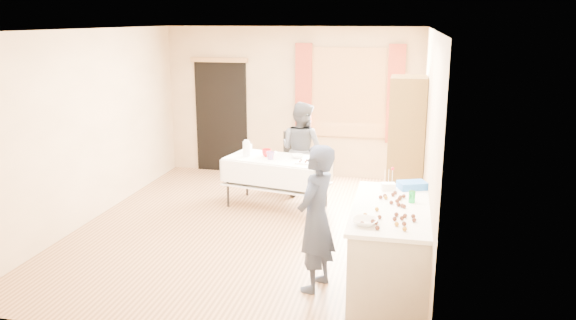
% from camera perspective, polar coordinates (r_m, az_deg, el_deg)
% --- Properties ---
extents(floor, '(4.50, 5.50, 0.02)m').
position_cam_1_polar(floor, '(7.61, -3.84, -6.95)').
color(floor, '#9E7047').
rests_on(floor, ground).
extents(ceiling, '(4.50, 5.50, 0.02)m').
position_cam_1_polar(ceiling, '(7.10, -4.20, 13.18)').
color(ceiling, white).
rests_on(ceiling, floor).
extents(wall_back, '(4.50, 0.02, 2.60)m').
position_cam_1_polar(wall_back, '(9.88, 0.41, 5.88)').
color(wall_back, tan).
rests_on(wall_back, floor).
extents(wall_front, '(4.50, 0.02, 2.60)m').
position_cam_1_polar(wall_front, '(4.74, -13.26, -3.81)').
color(wall_front, tan).
rests_on(wall_front, floor).
extents(wall_left, '(0.02, 5.50, 2.60)m').
position_cam_1_polar(wall_left, '(8.15, -19.49, 3.27)').
color(wall_left, tan).
rests_on(wall_left, floor).
extents(wall_right, '(0.02, 5.50, 2.60)m').
position_cam_1_polar(wall_right, '(6.97, 14.15, 1.91)').
color(wall_right, tan).
rests_on(wall_right, floor).
extents(window_frame, '(1.32, 0.06, 1.52)m').
position_cam_1_polar(window_frame, '(9.67, 6.22, 6.81)').
color(window_frame, olive).
rests_on(window_frame, wall_back).
extents(window_pane, '(1.20, 0.02, 1.40)m').
position_cam_1_polar(window_pane, '(9.65, 6.21, 6.80)').
color(window_pane, white).
rests_on(window_pane, wall_back).
extents(curtain_left, '(0.28, 0.06, 1.65)m').
position_cam_1_polar(curtain_left, '(9.73, 1.59, 6.93)').
color(curtain_left, maroon).
rests_on(curtain_left, wall_back).
extents(curtain_right, '(0.28, 0.06, 1.65)m').
position_cam_1_polar(curtain_right, '(9.57, 10.87, 6.56)').
color(curtain_right, maroon).
rests_on(curtain_right, wall_back).
extents(doorway, '(0.95, 0.04, 2.00)m').
position_cam_1_polar(doorway, '(10.24, -6.79, 4.38)').
color(doorway, black).
rests_on(doorway, floor).
extents(door_lintel, '(1.05, 0.06, 0.08)m').
position_cam_1_polar(door_lintel, '(10.09, -7.01, 10.06)').
color(door_lintel, olive).
rests_on(door_lintel, wall_back).
extents(cabinet, '(0.50, 0.60, 1.95)m').
position_cam_1_polar(cabinet, '(8.18, 11.89, 1.49)').
color(cabinet, brown).
rests_on(cabinet, floor).
extents(counter, '(0.80, 1.68, 0.91)m').
position_cam_1_polar(counter, '(5.87, 10.40, -8.91)').
color(counter, '#B9AF9C').
rests_on(counter, floor).
extents(party_table, '(1.61, 1.05, 0.75)m').
position_cam_1_polar(party_table, '(8.28, -1.12, -1.81)').
color(party_table, black).
rests_on(party_table, floor).
extents(chair, '(0.52, 0.52, 0.95)m').
position_cam_1_polar(chair, '(9.18, 0.94, -1.26)').
color(chair, black).
rests_on(chair, floor).
extents(girl, '(0.76, 0.67, 1.53)m').
position_cam_1_polar(girl, '(5.71, 2.86, -5.96)').
color(girl, '#21283E').
rests_on(girl, floor).
extents(woman, '(1.17, 1.14, 1.50)m').
position_cam_1_polar(woman, '(8.72, 1.38, 1.06)').
color(woman, black).
rests_on(woman, floor).
extents(soda_can, '(0.08, 0.08, 0.12)m').
position_cam_1_polar(soda_can, '(5.85, 12.48, -3.67)').
color(soda_can, green).
rests_on(soda_can, counter).
extents(mixing_bowl, '(0.30, 0.30, 0.06)m').
position_cam_1_polar(mixing_bowl, '(5.18, 7.83, -6.23)').
color(mixing_bowl, white).
rests_on(mixing_bowl, counter).
extents(foam_block, '(0.17, 0.13, 0.08)m').
position_cam_1_polar(foam_block, '(6.22, 10.13, -2.68)').
color(foam_block, white).
rests_on(foam_block, counter).
extents(blue_basket, '(0.35, 0.30, 0.08)m').
position_cam_1_polar(blue_basket, '(6.32, 12.50, -2.52)').
color(blue_basket, blue).
rests_on(blue_basket, counter).
extents(pitcher, '(0.14, 0.14, 0.22)m').
position_cam_1_polar(pitcher, '(8.30, -4.23, 1.14)').
color(pitcher, silver).
rests_on(pitcher, party_table).
extents(cup_red, '(0.14, 0.14, 0.11)m').
position_cam_1_polar(cup_red, '(8.29, -2.18, 0.75)').
color(cup_red, red).
rests_on(cup_red, party_table).
extents(cup_rainbow, '(0.18, 0.18, 0.11)m').
position_cam_1_polar(cup_rainbow, '(8.10, -1.80, 0.45)').
color(cup_rainbow, red).
rests_on(cup_rainbow, party_table).
extents(small_bowl, '(0.20, 0.20, 0.06)m').
position_cam_1_polar(small_bowl, '(8.18, 0.94, 0.39)').
color(small_bowl, white).
rests_on(small_bowl, party_table).
extents(pastry_tray, '(0.31, 0.24, 0.02)m').
position_cam_1_polar(pastry_tray, '(7.89, 1.86, -0.27)').
color(pastry_tray, white).
rests_on(pastry_tray, party_table).
extents(bottle, '(0.15, 0.15, 0.18)m').
position_cam_1_polar(bottle, '(8.58, -4.05, 1.45)').
color(bottle, white).
rests_on(bottle, party_table).
extents(cake_balls, '(0.50, 1.13, 0.04)m').
position_cam_1_polar(cake_balls, '(5.54, 10.48, -5.03)').
color(cake_balls, '#3F2314').
rests_on(cake_balls, counter).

